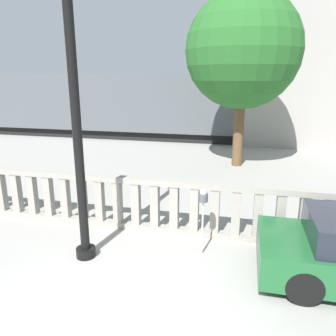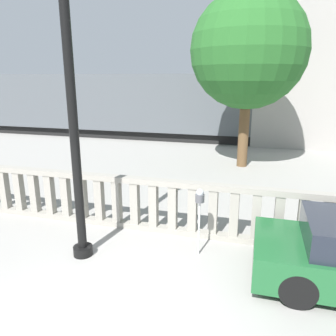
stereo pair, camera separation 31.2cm
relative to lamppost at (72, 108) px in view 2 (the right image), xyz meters
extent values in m
plane|color=gray|center=(1.35, -1.82, -3.13)|extent=(160.00, 160.00, 0.00)
cube|color=gray|center=(1.35, 1.52, -3.06)|extent=(14.78, 0.24, 0.14)
cube|color=gray|center=(1.35, 1.52, -1.85)|extent=(14.78, 0.24, 0.14)
cube|color=gray|center=(-3.27, 1.52, -2.46)|extent=(0.20, 0.20, 1.07)
cube|color=gray|center=(-2.79, 1.52, -2.46)|extent=(0.20, 0.20, 1.07)
cube|color=gray|center=(-2.30, 1.52, -2.46)|extent=(0.20, 0.20, 1.07)
cube|color=gray|center=(-1.81, 1.52, -2.46)|extent=(0.20, 0.20, 1.07)
cube|color=gray|center=(-1.33, 1.52, -2.46)|extent=(0.20, 0.20, 1.07)
cube|color=gray|center=(-0.84, 1.52, -2.46)|extent=(0.20, 0.20, 1.07)
cube|color=gray|center=(-0.35, 1.52, -2.46)|extent=(0.20, 0.20, 1.07)
cube|color=gray|center=(0.13, 1.52, -2.46)|extent=(0.20, 0.20, 1.07)
cube|color=gray|center=(0.62, 1.52, -2.46)|extent=(0.20, 0.20, 1.07)
cube|color=gray|center=(1.11, 1.52, -2.46)|extent=(0.20, 0.20, 1.07)
cube|color=gray|center=(1.59, 1.52, -2.46)|extent=(0.20, 0.20, 1.07)
cube|color=gray|center=(2.08, 1.52, -2.46)|extent=(0.20, 0.20, 1.07)
cube|color=gray|center=(2.57, 1.52, -2.46)|extent=(0.20, 0.20, 1.07)
cube|color=gray|center=(3.05, 1.52, -2.46)|extent=(0.20, 0.20, 1.07)
cube|color=gray|center=(3.54, 1.52, -2.46)|extent=(0.20, 0.20, 1.07)
cube|color=gray|center=(4.03, 1.52, -2.46)|extent=(0.20, 0.20, 1.07)
cube|color=gray|center=(4.51, 1.52, -2.46)|extent=(0.20, 0.20, 1.07)
cube|color=gray|center=(5.00, 1.52, -2.46)|extent=(0.20, 0.20, 1.07)
cylinder|color=black|center=(0.00, 0.00, -3.03)|extent=(0.41, 0.41, 0.20)
cylinder|color=black|center=(0.00, 0.00, -0.30)|extent=(0.19, 0.19, 5.27)
cylinder|color=silver|center=(2.39, 0.69, -2.53)|extent=(0.04, 0.04, 1.21)
cylinder|color=#4C4C51|center=(2.39, 0.69, -1.84)|extent=(0.19, 0.19, 0.17)
sphere|color=#B2B7BC|center=(2.39, 0.69, -1.72)|extent=(0.16, 0.16, 0.16)
cylinder|color=black|center=(4.27, -0.53, -2.82)|extent=(0.63, 0.18, 0.63)
cylinder|color=black|center=(4.27, 1.09, -2.82)|extent=(0.63, 0.18, 0.63)
cube|color=black|center=(-0.98, 14.09, -2.86)|extent=(29.17, 2.29, 0.55)
cube|color=#4C5156|center=(-0.98, 14.09, -0.90)|extent=(29.76, 2.86, 3.36)
cube|color=black|center=(0.43, 25.44, -2.86)|extent=(19.32, 2.55, 0.55)
cube|color=black|center=(0.43, 25.44, -1.17)|extent=(19.72, 3.18, 2.82)
cube|color=black|center=(8.81, 25.44, 0.54)|extent=(2.96, 2.86, 0.60)
cylinder|color=brown|center=(2.84, 8.48, -1.63)|extent=(0.43, 0.43, 3.00)
sphere|color=#235B23|center=(2.84, 8.48, 1.61)|extent=(4.64, 4.64, 4.64)
camera|label=1|loc=(3.16, -5.66, 0.55)|focal=35.00mm
camera|label=2|loc=(3.47, -5.59, 0.55)|focal=35.00mm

